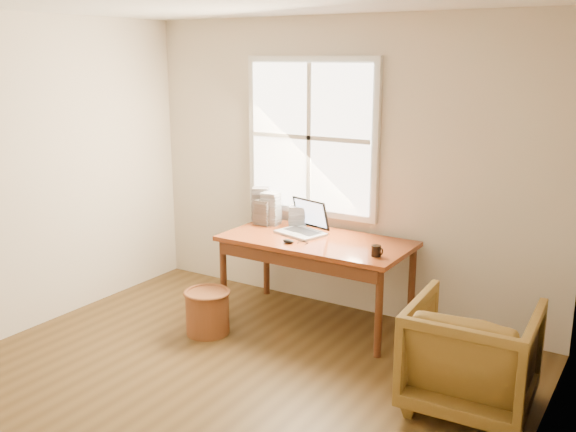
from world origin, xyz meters
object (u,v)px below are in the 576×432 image
wicker_stool (207,313)px  coffee_mug (376,251)px  cd_stack_a (271,208)px  laptop (301,219)px  armchair (472,355)px  desk (316,241)px

wicker_stool → coffee_mug: size_ratio=4.16×
cd_stack_a → laptop: bearing=-20.0°
wicker_stool → coffee_mug: 1.51m
wicker_stool → laptop: (0.46, 0.74, 0.70)m
armchair → coffee_mug: coffee_mug is taller
armchair → cd_stack_a: cd_stack_a is taller
desk → cd_stack_a: 0.65m
desk → laptop: size_ratio=4.29×
wicker_stool → laptop: laptop is taller
desk → coffee_mug: size_ratio=18.51×
laptop → cd_stack_a: cd_stack_a is taller
coffee_mug → laptop: bearing=173.9°
cd_stack_a → wicker_stool: bearing=-93.6°
coffee_mug → cd_stack_a: cd_stack_a is taller
laptop → cd_stack_a: bearing=175.6°
desk → laptop: (-0.19, 0.06, 0.15)m
coffee_mug → armchair: bearing=-19.4°
wicker_stool → cd_stack_a: 1.15m
desk → armchair: (1.55, -0.69, -0.36)m
desk → armchair: 1.73m
desk → armchair: bearing=-23.9°
wicker_stool → desk: bearing=46.5°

